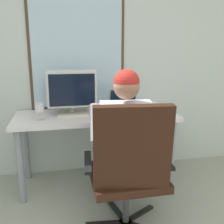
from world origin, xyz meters
TOP-DOWN VIEW (x-y plane):
  - wall_rear at (0.00, 2.41)m, footprint 5.18×0.08m
  - desk at (0.24, 2.04)m, footprint 1.57×0.62m
  - office_chair at (0.36, 1.20)m, footprint 0.66×0.64m
  - person_seated at (0.38, 1.47)m, footprint 0.55×0.79m
  - crt_monitor at (0.02, 2.09)m, footprint 0.46×0.24m
  - laptop at (0.56, 2.11)m, footprint 0.35×0.33m
  - wine_glass at (-0.28, 1.90)m, footprint 0.08×0.08m

SIDE VIEW (x-z plane):
  - office_chair at x=0.36m, z-range 0.04..1.07m
  - desk at x=0.24m, z-range 0.26..0.99m
  - person_seated at x=0.38m, z-range 0.02..1.24m
  - laptop at x=0.56m, z-range 0.68..0.90m
  - wine_glass at x=-0.28m, z-range 0.76..0.92m
  - crt_monitor at x=0.02m, z-range 0.77..1.19m
  - wall_rear at x=0.00m, z-range 0.00..2.85m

